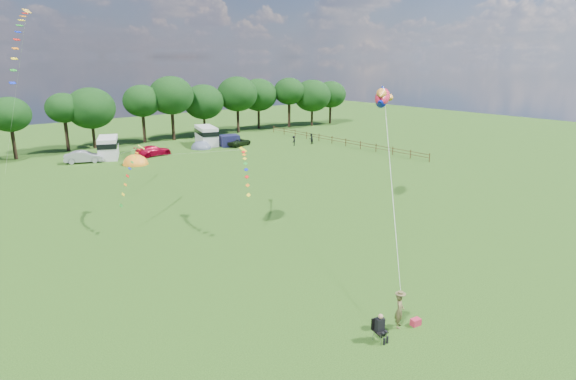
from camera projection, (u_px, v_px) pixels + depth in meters
ground_plane at (371, 280)px, 29.47m from camera, size 180.00×180.00×0.00m
tree_line at (116, 104)px, 71.96m from camera, size 102.98×10.98×10.27m
fence at (339, 140)px, 74.55m from camera, size 0.12×33.12×1.20m
car_b at (84, 157)px, 61.86m from camera, size 4.68×3.14×1.55m
car_c at (153, 151)px, 66.17m from camera, size 4.98×2.49×1.44m
car_d at (239, 142)px, 73.66m from camera, size 4.89×3.27×1.23m
campervan_c at (108, 147)px, 64.80m from camera, size 4.45×6.20×2.80m
campervan_d at (206, 135)px, 74.41m from camera, size 4.02×6.27×2.85m
tent_orange at (136, 164)px, 61.12m from camera, size 3.19×3.49×2.50m
tent_greyblue at (201, 148)px, 71.71m from camera, size 2.98×3.27×2.22m
awning_navy at (229, 141)px, 73.29m from camera, size 3.24×2.89×1.71m
kite_flyer at (399, 311)px, 24.10m from camera, size 0.79×0.73×1.81m
camp_chair at (379, 324)px, 22.97m from camera, size 0.69×0.70×1.42m
kite_bag at (416, 322)px, 24.43m from camera, size 0.55×0.41×0.36m
fish_kite at (382, 97)px, 39.52m from camera, size 3.55×2.84×1.95m
streamer_kite_a at (20, 33)px, 37.65m from camera, size 3.34×5.50×5.75m
streamer_kite_b at (133, 165)px, 39.23m from camera, size 4.22×4.76×3.82m
streamer_kite_c at (245, 164)px, 38.54m from camera, size 3.23×4.99×2.82m
walker_a at (311, 139)px, 75.15m from camera, size 0.88×0.62×1.66m
walker_b at (294, 141)px, 73.88m from camera, size 1.07×0.91×1.51m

